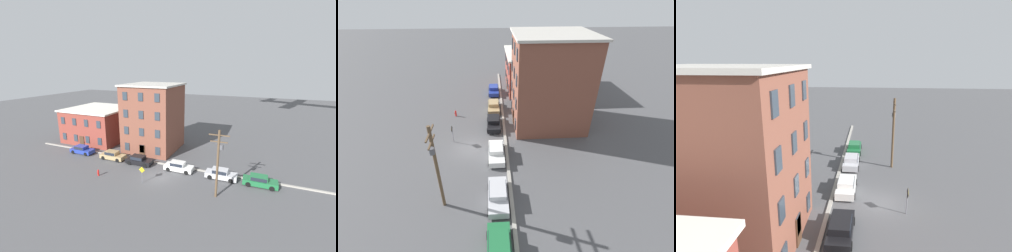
{
  "view_description": "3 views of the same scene",
  "coord_description": "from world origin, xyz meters",
  "views": [
    {
      "loc": [
        12.49,
        -26.58,
        15.43
      ],
      "look_at": [
        0.2,
        2.97,
        7.01
      ],
      "focal_mm": 24.0,
      "sensor_mm": 36.0,
      "label": 1
    },
    {
      "loc": [
        22.65,
        3.07,
        16.98
      ],
      "look_at": [
        0.48,
        4.47,
        3.36
      ],
      "focal_mm": 24.0,
      "sensor_mm": 36.0,
      "label": 2
    },
    {
      "loc": [
        -21.76,
        1.12,
        12.86
      ],
      "look_at": [
        0.5,
        3.36,
        7.12
      ],
      "focal_mm": 28.0,
      "sensor_mm": 36.0,
      "label": 3
    }
  ],
  "objects": [
    {
      "name": "ground_plane",
      "position": [
        0.0,
        0.0,
        0.0
      ],
      "size": [
        200.0,
        200.0,
        0.0
      ],
      "primitive_type": "plane",
      "color": "#4C4C4F"
    },
    {
      "name": "car_white",
      "position": [
        1.81,
        3.26,
        0.75
      ],
      "size": [
        4.4,
        1.92,
        1.43
      ],
      "color": "silver",
      "rests_on": "ground_plane"
    },
    {
      "name": "car_green",
      "position": [
        13.38,
        3.18,
        0.75
      ],
      "size": [
        4.4,
        1.92,
        1.43
      ],
      "color": "#1E6638",
      "rests_on": "ground_plane"
    },
    {
      "name": "kerb_strip",
      "position": [
        0.0,
        4.5,
        0.08
      ],
      "size": [
        56.0,
        0.36,
        0.16
      ],
      "primitive_type": "cube",
      "color": "#9E998E",
      "rests_on": "ground_plane"
    },
    {
      "name": "apartment_midblock",
      "position": [
        -6.0,
        10.78,
        6.25
      ],
      "size": [
        9.62,
        10.07,
        12.47
      ],
      "color": "brown",
      "rests_on": "ground_plane"
    },
    {
      "name": "apartment_corner",
      "position": [
        -19.6,
        11.67,
        3.49
      ],
      "size": [
        12.34,
        11.86,
        6.96
      ],
      "color": "brown",
      "rests_on": "ground_plane"
    },
    {
      "name": "car_black",
      "position": [
        -5.0,
        3.05,
        0.75
      ],
      "size": [
        4.4,
        1.92,
        1.43
      ],
      "color": "black",
      "rests_on": "ground_plane"
    },
    {
      "name": "fire_hydrant",
      "position": [
        -8.47,
        -2.78,
        0.48
      ],
      "size": [
        0.24,
        0.34,
        0.96
      ],
      "color": "red",
      "rests_on": "ground_plane"
    },
    {
      "name": "car_tan",
      "position": [
        -10.22,
        3.13,
        0.75
      ],
      "size": [
        4.4,
        1.92,
        1.43
      ],
      "color": "tan",
      "rests_on": "ground_plane"
    },
    {
      "name": "utility_pole",
      "position": [
        8.53,
        -1.69,
        4.78
      ],
      "size": [
        2.4,
        0.44,
        8.49
      ],
      "color": "brown",
      "rests_on": "ground_plane"
    },
    {
      "name": "caution_sign",
      "position": [
        -1.49,
        -2.2,
        1.62
      ],
      "size": [
        0.95,
        0.08,
        2.43
      ],
      "color": "slate",
      "rests_on": "ground_plane"
    },
    {
      "name": "car_blue",
      "position": [
        -17.1,
        3.24,
        0.75
      ],
      "size": [
        4.4,
        1.92,
        1.43
      ],
      "color": "#233899",
      "rests_on": "ground_plane"
    },
    {
      "name": "car_silver",
      "position": [
        8.22,
        3.24,
        0.75
      ],
      "size": [
        4.4,
        1.92,
        1.43
      ],
      "color": "#B7B7BC",
      "rests_on": "ground_plane"
    }
  ]
}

